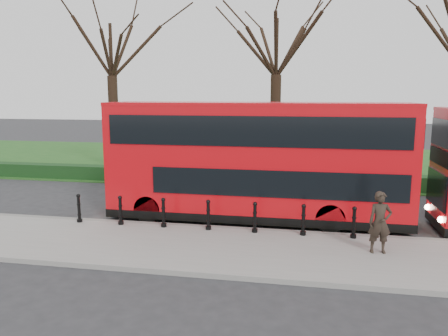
# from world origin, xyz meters

# --- Properties ---
(ground) EXTENTS (120.00, 120.00, 0.00)m
(ground) POSITION_xyz_m (0.00, 0.00, 0.00)
(ground) COLOR #28282B
(ground) RESTS_ON ground
(pavement) EXTENTS (60.00, 4.00, 0.15)m
(pavement) POSITION_xyz_m (0.00, -3.00, 0.07)
(pavement) COLOR gray
(pavement) RESTS_ON ground
(kerb) EXTENTS (60.00, 0.25, 0.16)m
(kerb) POSITION_xyz_m (0.00, -1.00, 0.07)
(kerb) COLOR slate
(kerb) RESTS_ON ground
(grass_verge) EXTENTS (60.00, 18.00, 0.06)m
(grass_verge) POSITION_xyz_m (0.00, 15.00, 0.03)
(grass_verge) COLOR #1B4D19
(grass_verge) RESTS_ON ground
(hedge) EXTENTS (60.00, 0.90, 0.80)m
(hedge) POSITION_xyz_m (0.00, 6.80, 0.40)
(hedge) COLOR black
(hedge) RESTS_ON ground
(yellow_line_outer) EXTENTS (60.00, 0.10, 0.01)m
(yellow_line_outer) POSITION_xyz_m (0.00, -0.70, 0.01)
(yellow_line_outer) COLOR yellow
(yellow_line_outer) RESTS_ON ground
(yellow_line_inner) EXTENTS (60.00, 0.10, 0.01)m
(yellow_line_inner) POSITION_xyz_m (0.00, -0.50, 0.01)
(yellow_line_inner) COLOR yellow
(yellow_line_inner) RESTS_ON ground
(tree_left) EXTENTS (6.81, 6.81, 10.65)m
(tree_left) POSITION_xyz_m (-8.00, 10.00, 7.73)
(tree_left) COLOR black
(tree_left) RESTS_ON ground
(tree_mid) EXTENTS (6.80, 6.80, 10.63)m
(tree_mid) POSITION_xyz_m (2.00, 10.00, 7.72)
(tree_mid) COLOR black
(tree_mid) RESTS_ON ground
(bollard_row) EXTENTS (9.81, 0.15, 1.00)m
(bollard_row) POSITION_xyz_m (0.58, -1.35, 0.65)
(bollard_row) COLOR black
(bollard_row) RESTS_ON pavement
(bus_lead) EXTENTS (11.20, 2.57, 4.45)m
(bus_lead) POSITION_xyz_m (1.97, 0.70, 2.24)
(bus_lead) COLOR red
(bus_lead) RESTS_ON ground
(pedestrian) EXTENTS (0.72, 0.52, 1.84)m
(pedestrian) POSITION_xyz_m (6.00, -2.57, 1.07)
(pedestrian) COLOR #2B221B
(pedestrian) RESTS_ON pavement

